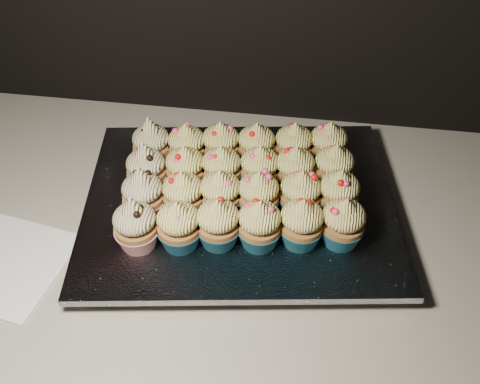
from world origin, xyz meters
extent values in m
cube|color=black|center=(0.00, 1.70, 0.43)|extent=(2.40, 0.60, 0.86)
cube|color=beige|center=(0.00, 1.70, 0.88)|extent=(2.44, 0.64, 0.04)
cube|color=white|center=(-0.35, 1.57, 0.90)|extent=(0.19, 0.19, 0.00)
cube|color=black|center=(-0.02, 1.72, 0.91)|extent=(0.49, 0.40, 0.02)
cube|color=silver|center=(-0.02, 1.72, 0.93)|extent=(0.53, 0.44, 0.01)
cone|color=red|center=(-0.15, 1.61, 0.95)|extent=(0.06, 0.06, 0.03)
ellipsoid|color=beige|center=(-0.15, 1.61, 0.99)|extent=(0.06, 0.06, 0.04)
cone|color=beige|center=(-0.15, 1.61, 1.02)|extent=(0.03, 0.03, 0.03)
cone|color=#16546B|center=(-0.09, 1.62, 0.95)|extent=(0.06, 0.06, 0.03)
ellipsoid|color=#F5E87C|center=(-0.09, 1.62, 0.99)|extent=(0.06, 0.06, 0.04)
cone|color=#F5E87C|center=(-0.09, 1.62, 1.01)|extent=(0.03, 0.03, 0.02)
cone|color=#16546B|center=(-0.04, 1.63, 0.95)|extent=(0.06, 0.06, 0.03)
ellipsoid|color=#F5E87C|center=(-0.04, 1.63, 0.99)|extent=(0.06, 0.06, 0.04)
cone|color=#F5E87C|center=(-0.04, 1.63, 1.01)|extent=(0.03, 0.03, 0.02)
cone|color=#16546B|center=(0.02, 1.64, 0.95)|extent=(0.06, 0.06, 0.03)
ellipsoid|color=#F5E87C|center=(0.02, 1.64, 0.99)|extent=(0.06, 0.06, 0.04)
cone|color=#F5E87C|center=(0.02, 1.64, 1.01)|extent=(0.03, 0.03, 0.02)
cone|color=#16546B|center=(0.08, 1.65, 0.95)|extent=(0.06, 0.06, 0.03)
ellipsoid|color=#F5E87C|center=(0.08, 1.65, 0.99)|extent=(0.06, 0.06, 0.04)
cone|color=#F5E87C|center=(0.08, 1.65, 1.01)|extent=(0.03, 0.03, 0.02)
cone|color=#16546B|center=(0.13, 1.66, 0.95)|extent=(0.06, 0.06, 0.03)
ellipsoid|color=#F5E87C|center=(0.13, 1.66, 0.99)|extent=(0.06, 0.06, 0.04)
cone|color=#F5E87C|center=(0.13, 1.66, 1.01)|extent=(0.03, 0.03, 0.02)
cone|color=red|center=(-0.16, 1.67, 0.95)|extent=(0.06, 0.06, 0.03)
ellipsoid|color=beige|center=(-0.16, 1.67, 0.99)|extent=(0.06, 0.06, 0.04)
cone|color=beige|center=(-0.16, 1.67, 1.02)|extent=(0.03, 0.03, 0.03)
cone|color=#16546B|center=(-0.10, 1.68, 0.95)|extent=(0.06, 0.06, 0.03)
ellipsoid|color=#F5E87C|center=(-0.10, 1.68, 0.99)|extent=(0.06, 0.06, 0.04)
cone|color=#F5E87C|center=(-0.10, 1.68, 1.01)|extent=(0.03, 0.03, 0.02)
cone|color=#16546B|center=(-0.05, 1.69, 0.95)|extent=(0.06, 0.06, 0.03)
ellipsoid|color=#F5E87C|center=(-0.05, 1.69, 0.99)|extent=(0.06, 0.06, 0.04)
cone|color=#F5E87C|center=(-0.05, 1.69, 1.01)|extent=(0.03, 0.03, 0.02)
cone|color=#16546B|center=(0.01, 1.70, 0.95)|extent=(0.06, 0.06, 0.03)
ellipsoid|color=#F5E87C|center=(0.01, 1.70, 0.99)|extent=(0.06, 0.06, 0.04)
cone|color=#F5E87C|center=(0.01, 1.70, 1.01)|extent=(0.03, 0.03, 0.02)
cone|color=#16546B|center=(0.07, 1.71, 0.95)|extent=(0.06, 0.06, 0.03)
ellipsoid|color=#F5E87C|center=(0.07, 1.71, 0.99)|extent=(0.06, 0.06, 0.04)
cone|color=#F5E87C|center=(0.07, 1.71, 1.01)|extent=(0.03, 0.03, 0.02)
cone|color=#16546B|center=(0.13, 1.72, 0.95)|extent=(0.06, 0.06, 0.03)
ellipsoid|color=#F5E87C|center=(0.13, 1.72, 0.99)|extent=(0.06, 0.06, 0.04)
cone|color=#F5E87C|center=(0.13, 1.72, 1.01)|extent=(0.03, 0.03, 0.02)
cone|color=red|center=(-0.17, 1.73, 0.95)|extent=(0.06, 0.06, 0.03)
ellipsoid|color=beige|center=(-0.17, 1.73, 0.99)|extent=(0.06, 0.06, 0.04)
cone|color=beige|center=(-0.17, 1.73, 1.02)|extent=(0.03, 0.03, 0.03)
cone|color=#16546B|center=(-0.11, 1.74, 0.95)|extent=(0.06, 0.06, 0.03)
ellipsoid|color=#F5E87C|center=(-0.11, 1.74, 0.99)|extent=(0.06, 0.06, 0.04)
cone|color=#F5E87C|center=(-0.11, 1.74, 1.01)|extent=(0.03, 0.03, 0.02)
cone|color=#16546B|center=(-0.05, 1.75, 0.95)|extent=(0.06, 0.06, 0.03)
ellipsoid|color=#F5E87C|center=(-0.05, 1.75, 0.99)|extent=(0.06, 0.06, 0.04)
cone|color=#F5E87C|center=(-0.05, 1.75, 1.01)|extent=(0.03, 0.03, 0.02)
cone|color=#16546B|center=(0.01, 1.76, 0.95)|extent=(0.06, 0.06, 0.03)
ellipsoid|color=#F5E87C|center=(0.01, 1.76, 0.99)|extent=(0.06, 0.06, 0.04)
cone|color=#F5E87C|center=(0.01, 1.76, 1.01)|extent=(0.03, 0.03, 0.02)
cone|color=#16546B|center=(0.06, 1.76, 0.95)|extent=(0.06, 0.06, 0.03)
ellipsoid|color=#F5E87C|center=(0.06, 1.76, 0.99)|extent=(0.06, 0.06, 0.04)
cone|color=#F5E87C|center=(0.06, 1.76, 1.01)|extent=(0.03, 0.03, 0.02)
cone|color=#16546B|center=(0.12, 1.78, 0.95)|extent=(0.06, 0.06, 0.03)
ellipsoid|color=#F5E87C|center=(0.12, 1.78, 0.99)|extent=(0.06, 0.06, 0.04)
cone|color=#F5E87C|center=(0.12, 1.78, 1.01)|extent=(0.03, 0.03, 0.02)
cone|color=red|center=(-0.18, 1.79, 0.95)|extent=(0.06, 0.06, 0.03)
ellipsoid|color=beige|center=(-0.18, 1.79, 0.99)|extent=(0.06, 0.06, 0.04)
cone|color=beige|center=(-0.18, 1.79, 1.02)|extent=(0.03, 0.03, 0.03)
cone|color=#16546B|center=(-0.12, 1.79, 0.95)|extent=(0.06, 0.06, 0.03)
ellipsoid|color=#F5E87C|center=(-0.12, 1.79, 0.99)|extent=(0.06, 0.06, 0.04)
cone|color=#F5E87C|center=(-0.12, 1.79, 1.01)|extent=(0.03, 0.03, 0.02)
cone|color=#16546B|center=(-0.06, 1.81, 0.95)|extent=(0.06, 0.06, 0.03)
ellipsoid|color=#F5E87C|center=(-0.06, 1.81, 0.99)|extent=(0.06, 0.06, 0.04)
cone|color=#F5E87C|center=(-0.06, 1.81, 1.01)|extent=(0.03, 0.03, 0.02)
cone|color=#16546B|center=(-0.01, 1.81, 0.95)|extent=(0.06, 0.06, 0.03)
ellipsoid|color=#F5E87C|center=(-0.01, 1.81, 0.99)|extent=(0.06, 0.06, 0.04)
cone|color=#F5E87C|center=(-0.01, 1.81, 1.01)|extent=(0.03, 0.03, 0.02)
cone|color=#16546B|center=(0.05, 1.82, 0.95)|extent=(0.06, 0.06, 0.03)
ellipsoid|color=#F5E87C|center=(0.05, 1.82, 0.99)|extent=(0.06, 0.06, 0.04)
cone|color=#F5E87C|center=(0.05, 1.82, 1.01)|extent=(0.03, 0.03, 0.02)
cone|color=#16546B|center=(0.11, 1.83, 0.95)|extent=(0.06, 0.06, 0.03)
ellipsoid|color=#F5E87C|center=(0.11, 1.83, 0.99)|extent=(0.06, 0.06, 0.04)
cone|color=#F5E87C|center=(0.11, 1.83, 1.01)|extent=(0.03, 0.03, 0.02)
camera|label=1|loc=(0.06, 1.14, 1.52)|focal=40.00mm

